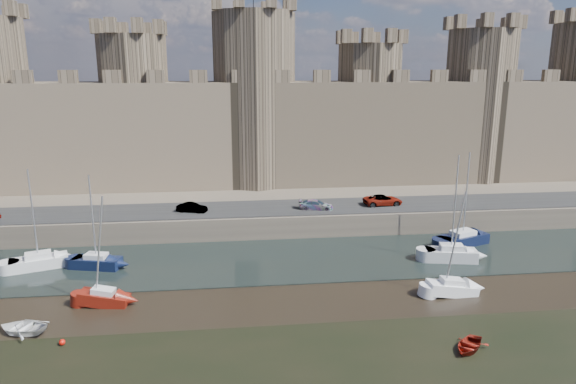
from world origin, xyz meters
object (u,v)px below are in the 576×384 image
(car_1, at_px, (192,208))
(sailboat_4, at_px, (104,297))
(sailboat_0, at_px, (39,261))
(car_3, at_px, (383,200))
(sailboat_1, at_px, (97,261))
(sailboat_2, at_px, (451,253))
(car_2, at_px, (316,205))
(sailboat_3, at_px, (463,238))
(sailboat_5, at_px, (452,287))

(car_1, height_order, sailboat_4, sailboat_4)
(sailboat_0, bearing_deg, sailboat_4, -66.37)
(car_1, height_order, car_3, car_3)
(sailboat_1, bearing_deg, sailboat_0, -172.43)
(sailboat_1, xyz_separation_m, sailboat_2, (33.87, -1.98, 0.10))
(car_1, xyz_separation_m, sailboat_4, (-5.84, -17.39, -2.38))
(car_2, distance_m, sailboat_4, 26.30)
(car_2, height_order, sailboat_3, sailboat_3)
(car_3, xyz_separation_m, sailboat_0, (-35.94, -9.43, -2.39))
(sailboat_0, height_order, sailboat_1, sailboat_0)
(sailboat_4, bearing_deg, car_1, 79.31)
(car_3, xyz_separation_m, sailboat_5, (0.26, -19.21, -2.47))
(sailboat_0, bearing_deg, car_2, -2.08)
(sailboat_3, height_order, sailboat_4, sailboat_3)
(car_3, height_order, sailboat_5, sailboat_5)
(sailboat_0, relative_size, sailboat_1, 1.06)
(car_2, xyz_separation_m, car_3, (8.16, 0.93, 0.07))
(car_3, distance_m, sailboat_2, 12.68)
(sailboat_1, bearing_deg, car_1, 62.75)
(car_3, relative_size, sailboat_2, 0.44)
(car_3, bearing_deg, car_1, 87.02)
(sailboat_1, relative_size, sailboat_2, 0.86)
(sailboat_0, distance_m, sailboat_3, 42.48)
(car_1, bearing_deg, sailboat_0, 140.54)
(sailboat_1, height_order, sailboat_5, sailboat_1)
(car_3, relative_size, sailboat_3, 0.46)
(sailboat_0, bearing_deg, sailboat_5, -34.20)
(sailboat_1, bearing_deg, car_2, 36.07)
(car_3, distance_m, sailboat_4, 33.42)
(sailboat_2, relative_size, sailboat_5, 1.17)
(car_3, distance_m, sailboat_5, 19.37)
(car_3, height_order, sailboat_3, sailboat_3)
(sailboat_1, relative_size, sailboat_3, 0.90)
(car_1, relative_size, car_2, 0.87)
(sailboat_4, height_order, sailboat_5, sailboat_4)
(sailboat_3, distance_m, sailboat_4, 36.06)
(sailboat_1, height_order, sailboat_4, sailboat_1)
(car_1, bearing_deg, sailboat_1, 156.42)
(car_1, relative_size, sailboat_0, 0.36)
(sailboat_4, distance_m, sailboat_5, 28.37)
(sailboat_1, bearing_deg, sailboat_4, -58.82)
(car_2, height_order, sailboat_5, sailboat_5)
(sailboat_0, xyz_separation_m, sailboat_4, (7.86, -8.51, -0.07))
(sailboat_0, height_order, sailboat_4, sailboat_0)
(car_2, bearing_deg, sailboat_4, 142.74)
(sailboat_3, bearing_deg, sailboat_1, 162.91)
(car_2, relative_size, sailboat_0, 0.41)
(sailboat_1, relative_size, sailboat_5, 1.00)
(sailboat_1, distance_m, sailboat_3, 37.11)
(car_2, xyz_separation_m, sailboat_1, (-22.37, -9.10, -2.33))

